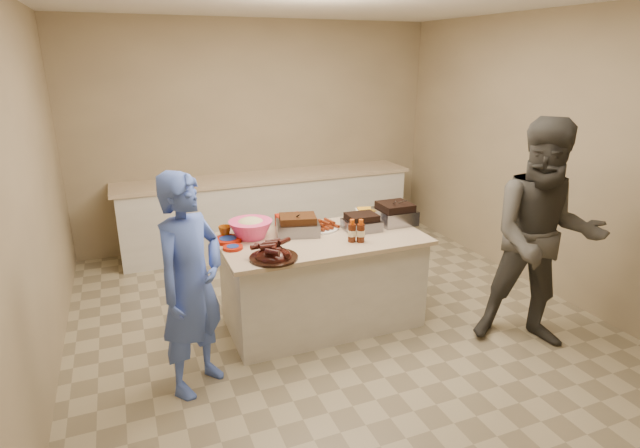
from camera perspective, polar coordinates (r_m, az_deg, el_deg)
name	(u,v)px	position (r m, az deg, el deg)	size (l,w,h in m)	color
room	(340,326)	(4.51, 2.36, -11.62)	(4.50, 5.00, 2.70)	tan
back_counter	(268,211)	(6.24, -5.91, 1.54)	(3.60, 0.64, 0.90)	silver
island	(322,322)	(4.58, 0.24, -11.12)	(1.72, 0.91, 0.82)	silver
rib_platter	(274,259)	(3.80, -5.30, -3.97)	(0.37, 0.37, 0.15)	#38100B
pulled_pork_tray	(298,234)	(4.30, -2.54, -1.16)	(0.36, 0.27, 0.11)	#47230F
brisket_tray	(361,230)	(4.42, 4.75, -0.67)	(0.30, 0.25, 0.09)	black
roasting_pan	(394,223)	(4.64, 8.48, 0.14)	(0.33, 0.33, 0.13)	gray
coleslaw_bowl	(251,237)	(4.26, -7.88, -1.53)	(0.37, 0.37, 0.25)	#FF4183
sausage_plate	(320,229)	(4.43, -0.05, -0.56)	(0.33, 0.33, 0.06)	silver
mac_cheese_dish	(372,216)	(4.81, 5.93, 0.89)	(0.29, 0.21, 0.08)	yellow
bbq_bottle_a	(352,242)	(4.13, 3.65, -2.02)	(0.06, 0.06, 0.19)	#46190A
bbq_bottle_b	(360,242)	(4.14, 4.65, -2.04)	(0.07, 0.07, 0.19)	#46190A
mustard_bottle	(310,235)	(4.29, -1.15, -1.22)	(0.05, 0.05, 0.13)	gold
sauce_bowl	(303,230)	(4.40, -1.99, -0.70)	(0.13, 0.04, 0.13)	silver
plate_stack_large	(228,241)	(4.20, -10.47, -1.97)	(0.23, 0.23, 0.03)	#9A1607
plate_stack_small	(233,249)	(4.03, -9.92, -2.82)	(0.16, 0.16, 0.02)	#9A1607
plastic_cup	(225,237)	(4.30, -10.78, -1.48)	(0.11, 0.10, 0.11)	#9A4B0D
basket_stack	(289,227)	(4.49, -3.56, -0.32)	(0.22, 0.17, 0.11)	#9A1607
guest_blue	(200,383)	(3.93, -13.54, -17.28)	(0.58, 1.58, 0.38)	#4967D1
guest_gray	(528,341)	(4.65, 22.63, -12.20)	(0.90, 1.85, 0.70)	#474540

